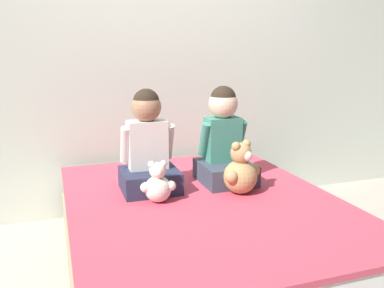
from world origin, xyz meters
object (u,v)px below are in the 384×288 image
Objects in this scene: bed at (202,234)px; child_on_left at (148,148)px; teddy_bear_held_by_right_child at (241,171)px; child_on_right at (224,142)px; teddy_bear_held_by_left_child at (158,185)px.

child_on_left is at bearing 133.45° from bed.
teddy_bear_held_by_right_child is at bearing 3.93° from bed.
bed is 3.08× the size of child_on_left.
child_on_right reaches higher than teddy_bear_held_by_right_child.
child_on_right is 0.28m from teddy_bear_held_by_right_child.
child_on_right is at bearing 68.72° from teddy_bear_held_by_right_child.
teddy_bear_held_by_right_child is (0.50, -0.02, 0.03)m from teddy_bear_held_by_left_child.
teddy_bear_held_by_right_child is (0.00, -0.25, -0.12)m from child_on_right.
teddy_bear_held_by_left_child is at bearing -89.49° from child_on_left.
bed is 0.41m from teddy_bear_held_by_left_child.
bed is 5.90× the size of teddy_bear_held_by_right_child.
bed is 3.07× the size of child_on_right.
teddy_bear_held_by_left_child is (-0.25, 0.04, 0.32)m from bed.
child_on_left is at bearing -179.74° from child_on_right.
teddy_bear_held_by_right_child is (0.24, 0.02, 0.35)m from bed.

